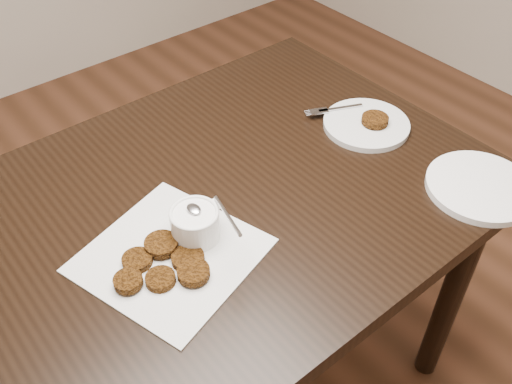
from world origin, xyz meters
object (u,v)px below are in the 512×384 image
Objects in this scene: table at (203,320)px; plate_empty at (480,187)px; plate_with_patty at (367,122)px; napkin at (171,255)px; sauce_ramekin at (194,212)px.

plate_empty is at bearing -33.59° from table.
plate_with_patty is at bearing 93.68° from plate_empty.
plate_with_patty is 0.30m from plate_empty.
napkin is at bearing -141.57° from table.
napkin reaches higher than table.
table is 4.44× the size of napkin.
plate_empty is (0.59, -0.25, 0.01)m from napkin.
table is at bearing 176.32° from plate_with_patty.
sauce_ramekin reaches higher than plate_empty.
sauce_ramekin reaches higher than plate_with_patty.
plate_empty is at bearing -26.22° from sauce_ramekin.
table is at bearing 38.43° from napkin.
plate_with_patty is (0.47, -0.03, 0.39)m from table.
table is 0.70m from plate_empty.
sauce_ramekin is 0.63× the size of plate_with_patty.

